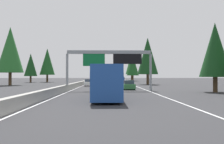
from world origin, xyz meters
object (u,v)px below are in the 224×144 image
sedan_mid_center (129,85)px  conifer_right_mid (148,56)px  box_truck_mid_left (116,77)px  sedan_far_right (89,83)px  conifer_right_far (133,65)px  conifer_left_far (47,62)px  sedan_near_center (106,81)px  conifer_right_distant (132,63)px  sign_gantry_overhead (110,59)px  conifer_right_near (215,50)px  conifer_left_mid (31,65)px  minivan_mid_right (106,79)px  pickup_distant_a (121,81)px  conifer_left_near (10,50)px  bus_far_center (107,81)px

sedan_mid_center → conifer_right_mid: (20.57, -6.61, 6.38)m
box_truck_mid_left → sedan_far_right: (-42.09, 7.37, -0.93)m
conifer_right_far → conifer_left_far: (-9.62, 29.70, 0.60)m
box_truck_mid_left → conifer_left_far: 27.49m
sedan_near_center → conifer_right_distant: 56.06m
sign_gantry_overhead → conifer_right_near: conifer_right_near is taller
conifer_right_near → conifer_left_far: size_ratio=0.82×
conifer_right_distant → conifer_left_mid: 53.78m
minivan_mid_right → conifer_right_far: 14.75m
conifer_right_near → conifer_right_distant: size_ratio=0.69×
sedan_near_center → pickup_distant_a: bearing=-90.3°
sign_gantry_overhead → sedan_near_center: size_ratio=2.88×
conifer_left_mid → conifer_right_distant: bearing=-42.8°
pickup_distant_a → conifer_left_mid: bearing=62.2°
conifer_left_near → conifer_left_mid: 22.81m
conifer_right_near → conifer_right_distant: (84.88, 2.29, 2.51)m
conifer_right_mid → conifer_right_distant: (57.58, -1.98, 1.08)m
conifer_right_distant → conifer_left_far: size_ratio=1.18×
sedan_far_right → pickup_distant_a: (10.84, -7.46, 0.23)m
sedan_mid_center → conifer_right_mid: size_ratio=0.38×
minivan_mid_right → conifer_right_distant: size_ratio=0.37×
conifer_left_mid → conifer_right_near: bearing=-139.5°
sedan_near_center → pickup_distant_a: (-0.02, -3.80, 0.23)m
conifer_left_near → sedan_far_right: bearing=-99.8°
sedan_near_center → sedan_mid_center: bearing=-171.3°
conifer_right_far → conifer_left_near: (-35.30, 31.61, 1.79)m
minivan_mid_right → conifer_right_near: 69.30m
sign_gantry_overhead → box_truck_mid_left: (58.08, -3.03, -3.10)m
sedan_far_right → conifer_right_near: bearing=-137.5°
sedan_far_right → conifer_right_mid: bearing=-61.8°
minivan_mid_right → box_truck_mid_left: bearing=-145.2°
sedan_near_center → conifer_right_far: 29.83m
conifer_left_near → sedan_near_center: bearing=-70.4°
sedan_near_center → conifer_left_near: (-7.73, 21.68, 7.38)m
conifer_right_mid → sedan_near_center: bearing=71.8°
sedan_near_center → conifer_right_distant: bearing=-12.7°
bus_far_center → minivan_mid_right: bus_far_center is taller
conifer_right_mid → conifer_left_far: conifer_right_mid is taller
sign_gantry_overhead → conifer_left_near: size_ratio=0.96×
box_truck_mid_left → sign_gantry_overhead: bearing=177.0°
pickup_distant_a → conifer_right_near: conifer_right_near is taller
conifer_right_distant → conifer_left_near: bearing=151.3°
pickup_distant_a → conifer_right_far: bearing=-12.5°
sign_gantry_overhead → conifer_left_mid: 48.55m
sign_gantry_overhead → conifer_right_near: size_ratio=1.37×
box_truck_mid_left → conifer_left_near: bearing=146.9°
sedan_mid_center → conifer_left_near: bearing=57.4°
sedan_mid_center → sedan_far_right: bearing=29.2°
minivan_mid_right → bus_far_center: bearing=-179.7°
conifer_right_distant → sedan_mid_center: bearing=173.7°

